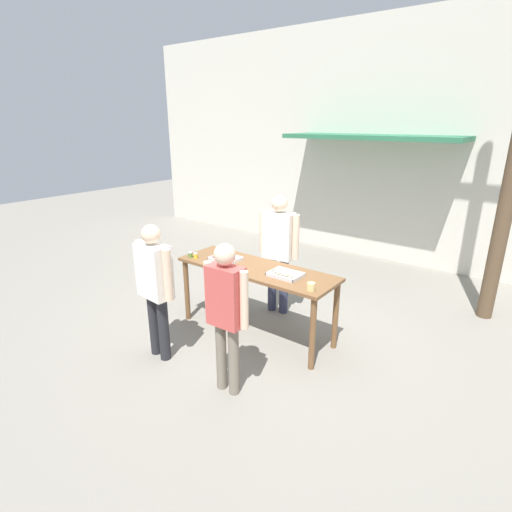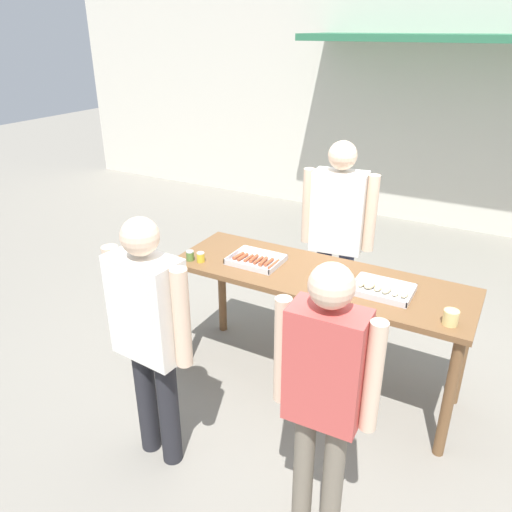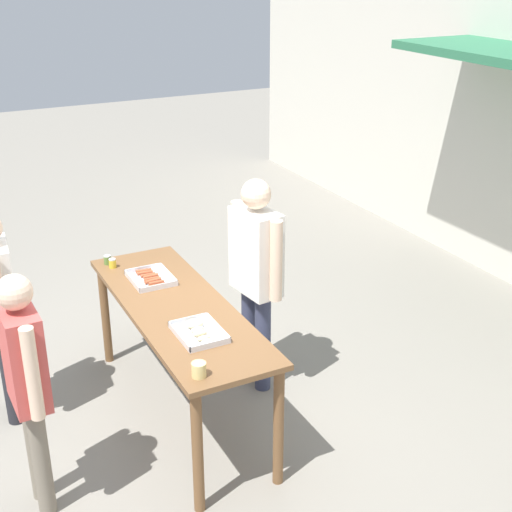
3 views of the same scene
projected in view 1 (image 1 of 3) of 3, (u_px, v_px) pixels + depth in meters
The scene contains 11 objects.
ground_plane at pixel (256, 332), 5.34m from camera, with size 24.00×24.00×0.00m, color gray.
building_facade_back at pixel (382, 144), 7.61m from camera, with size 12.00×1.11×4.50m.
serving_table at pixel (256, 276), 5.08m from camera, with size 2.13×0.69×0.92m.
food_tray_sausages at pixel (225, 259), 5.30m from camera, with size 0.38×0.30×0.04m.
food_tray_buns at pixel (285, 274), 4.76m from camera, with size 0.39×0.29×0.06m.
condiment_jar_mustard at pixel (190, 255), 5.39m from camera, with size 0.06×0.06×0.07m.
condiment_jar_ketchup at pixel (196, 256), 5.35m from camera, with size 0.06×0.06×0.07m.
beer_cup at pixel (311, 287), 4.34m from camera, with size 0.09×0.09×0.09m.
person_server_behind_table at pixel (279, 244), 5.60m from camera, with size 0.60×0.28×1.73m.
person_customer_holding_hotdog at pixel (155, 281), 4.50m from camera, with size 0.60×0.26×1.62m.
person_customer_with_cup at pixel (226, 306), 3.88m from camera, with size 0.53×0.21×1.61m.
Camera 1 is at (2.86, -3.77, 2.69)m, focal length 28.00 mm.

